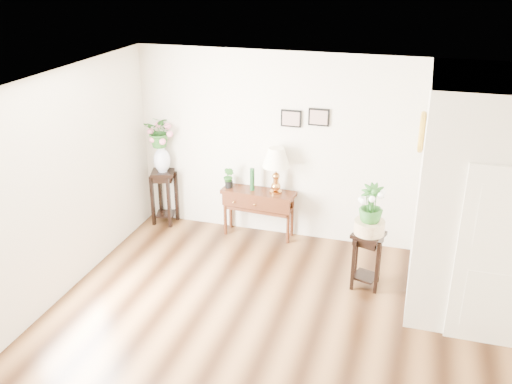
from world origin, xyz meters
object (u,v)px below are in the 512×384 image
at_px(plant_stand_a, 165,197).
at_px(plant_stand_b, 367,260).
at_px(console_table, 259,213).
at_px(table_lamp, 276,171).

bearing_deg(plant_stand_a, plant_stand_b, -16.57).
distance_m(console_table, plant_stand_a, 1.57).
relative_size(console_table, plant_stand_b, 1.45).
relative_size(console_table, table_lamp, 1.56).
bearing_deg(plant_stand_b, plant_stand_a, 163.43).
distance_m(table_lamp, plant_stand_a, 1.94).
height_order(table_lamp, plant_stand_b, table_lamp).
xyz_separation_m(console_table, plant_stand_a, (-1.56, 0.00, 0.07)).
height_order(plant_stand_a, plant_stand_b, plant_stand_a).
distance_m(plant_stand_a, plant_stand_b, 3.45).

